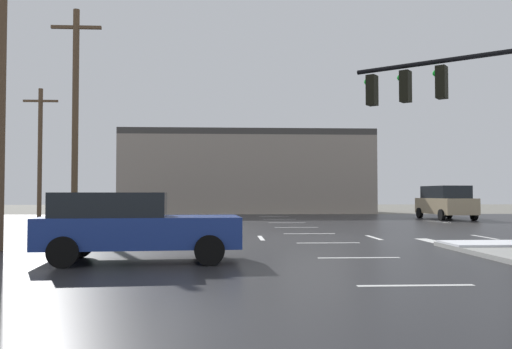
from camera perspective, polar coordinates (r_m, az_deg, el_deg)
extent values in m
plane|color=slate|center=(19.46, 6.46, -6.64)|extent=(120.00, 120.00, 0.00)
cube|color=#232326|center=(19.46, 6.46, -6.61)|extent=(44.00, 44.00, 0.02)
cube|color=silver|center=(9.79, 16.31, -11.04)|extent=(2.00, 0.15, 0.01)
cube|color=silver|center=(13.60, 10.67, -8.52)|extent=(2.00, 0.15, 0.01)
cube|color=silver|center=(17.49, 7.55, -7.08)|extent=(2.00, 0.15, 0.01)
cube|color=silver|center=(21.43, 5.58, -6.15)|extent=(2.00, 0.15, 0.01)
cube|color=silver|center=(25.38, 4.22, -5.51)|extent=(2.00, 0.15, 0.01)
cube|color=silver|center=(29.35, 3.23, -5.04)|extent=(2.00, 0.15, 0.01)
cube|color=silver|center=(33.32, 2.48, -4.68)|extent=(2.00, 0.15, 0.01)
cube|color=silver|center=(37.30, 1.89, -4.40)|extent=(2.00, 0.15, 0.01)
cube|color=silver|center=(20.37, -22.69, -6.22)|extent=(0.15, 2.00, 0.01)
cube|color=silver|center=(19.40, -11.42, -6.56)|extent=(0.15, 2.00, 0.01)
cube|color=silver|center=(19.23, 0.53, -6.64)|extent=(0.15, 2.00, 0.01)
cube|color=silver|center=(19.88, 12.19, -6.44)|extent=(0.15, 2.00, 0.01)
cube|color=silver|center=(21.28, 22.70, -6.04)|extent=(0.15, 2.00, 0.01)
cube|color=silver|center=(16.61, 20.90, -7.24)|extent=(0.45, 7.00, 0.01)
cylinder|color=black|center=(17.22, 17.96, 11.07)|extent=(3.85, 3.09, 0.14)
cube|color=black|center=(17.02, 18.77, 9.08)|extent=(0.44, 0.46, 0.95)
sphere|color=#19D833|center=(17.12, 18.23, 9.98)|extent=(0.20, 0.20, 0.20)
cube|color=black|center=(17.35, 15.31, 8.83)|extent=(0.44, 0.46, 0.95)
sphere|color=#19D833|center=(17.46, 14.80, 9.71)|extent=(0.20, 0.20, 0.20)
cube|color=black|center=(17.74, 11.99, 8.57)|extent=(0.44, 0.46, 0.95)
sphere|color=#19D833|center=(17.86, 11.51, 9.42)|extent=(0.20, 0.20, 0.20)
cube|color=gray|center=(46.10, -0.99, -0.13)|extent=(20.16, 8.00, 6.18)
cube|color=#3F3D3A|center=(46.33, -0.99, 4.00)|extent=(20.16, 8.00, 0.50)
cube|color=#195933|center=(22.58, -14.22, -4.17)|extent=(2.04, 4.59, 0.70)
cube|color=black|center=(23.22, -13.80, -2.57)|extent=(1.79, 2.56, 0.55)
cylinder|color=black|center=(20.90, -12.87, -5.32)|extent=(0.26, 0.67, 0.66)
cylinder|color=black|center=(21.38, -17.60, -5.20)|extent=(0.26, 0.67, 0.66)
cylinder|color=black|center=(23.89, -11.22, -4.91)|extent=(0.26, 0.67, 0.66)
cylinder|color=black|center=(24.31, -15.40, -4.83)|extent=(0.26, 0.67, 0.66)
sphere|color=white|center=(20.31, -14.18, -4.42)|extent=(0.18, 0.18, 0.18)
sphere|color=white|center=(20.62, -17.29, -4.35)|extent=(0.18, 0.18, 0.18)
cube|color=navy|center=(12.88, -11.90, -5.86)|extent=(4.62, 2.14, 0.70)
cube|color=black|center=(12.92, -14.87, -3.05)|extent=(2.59, 1.84, 0.55)
cylinder|color=black|center=(13.78, -5.21, -7.10)|extent=(0.67, 0.27, 0.66)
cylinder|color=black|center=(11.99, -4.88, -7.86)|extent=(0.67, 0.27, 0.66)
cylinder|color=black|center=(14.00, -17.92, -6.93)|extent=(0.67, 0.27, 0.66)
cylinder|color=black|center=(12.24, -19.47, -7.63)|extent=(0.67, 0.27, 0.66)
sphere|color=white|center=(13.47, -2.29, -5.73)|extent=(0.18, 0.18, 0.18)
sphere|color=white|center=(12.33, -1.81, -6.08)|extent=(0.18, 0.18, 0.18)
cube|color=tan|center=(35.31, 19.13, -3.12)|extent=(2.15, 4.88, 0.95)
cube|color=black|center=(35.31, 19.12, -1.74)|extent=(1.93, 3.43, 0.75)
cylinder|color=black|center=(36.44, 16.67, -3.85)|extent=(0.25, 0.67, 0.66)
cylinder|color=black|center=(37.22, 19.46, -3.78)|extent=(0.25, 0.67, 0.66)
cylinder|color=black|center=(33.44, 18.78, -4.00)|extent=(0.25, 0.67, 0.66)
cylinder|color=black|center=(34.28, 21.76, -3.92)|extent=(0.25, 0.67, 0.66)
sphere|color=white|center=(37.22, 16.75, -3.08)|extent=(0.18, 0.18, 0.18)
sphere|color=white|center=(37.71, 18.51, -3.05)|extent=(0.18, 0.18, 0.18)
cylinder|color=brown|center=(16.70, -25.07, 7.55)|extent=(0.28, 0.28, 8.59)
cylinder|color=brown|center=(25.57, -18.31, 5.53)|extent=(0.28, 0.28, 9.77)
cube|color=brown|center=(26.41, -18.21, 14.36)|extent=(2.20, 0.14, 0.14)
cylinder|color=brown|center=(37.75, -21.58, 2.08)|extent=(0.28, 0.28, 8.35)
cube|color=brown|center=(38.13, -21.52, 7.14)|extent=(2.20, 0.14, 0.14)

